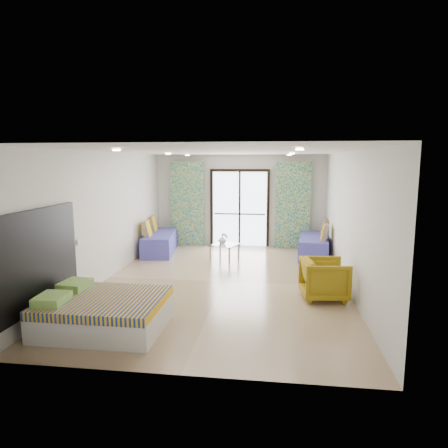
# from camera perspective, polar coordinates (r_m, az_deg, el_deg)

# --- Properties ---
(floor) EXTENTS (5.00, 7.50, 0.01)m
(floor) POSITION_cam_1_polar(r_m,az_deg,el_deg) (8.46, -0.14, -8.23)
(floor) COLOR #927557
(floor) RESTS_ON ground
(ceiling) EXTENTS (5.00, 7.50, 0.01)m
(ceiling) POSITION_cam_1_polar(r_m,az_deg,el_deg) (8.09, -0.15, 10.37)
(ceiling) COLOR silver
(ceiling) RESTS_ON ground
(wall_back) EXTENTS (5.00, 0.01, 2.70)m
(wall_back) POSITION_cam_1_polar(r_m,az_deg,el_deg) (11.87, 2.27, 3.37)
(wall_back) COLOR silver
(wall_back) RESTS_ON ground
(wall_front) EXTENTS (5.00, 0.01, 2.70)m
(wall_front) POSITION_cam_1_polar(r_m,az_deg,el_deg) (4.55, -6.48, -5.71)
(wall_front) COLOR silver
(wall_front) RESTS_ON ground
(wall_left) EXTENTS (0.01, 7.50, 2.70)m
(wall_left) POSITION_cam_1_polar(r_m,az_deg,el_deg) (8.85, -16.40, 1.12)
(wall_left) COLOR silver
(wall_left) RESTS_ON ground
(wall_right) EXTENTS (0.01, 7.50, 2.70)m
(wall_right) POSITION_cam_1_polar(r_m,az_deg,el_deg) (8.22, 17.39, 0.50)
(wall_right) COLOR silver
(wall_right) RESTS_ON ground
(balcony_door) EXTENTS (1.76, 0.08, 2.28)m
(balcony_door) POSITION_cam_1_polar(r_m,az_deg,el_deg) (11.85, 2.25, 2.91)
(balcony_door) COLOR black
(balcony_door) RESTS_ON floor
(balcony_rail) EXTENTS (1.52, 0.03, 0.04)m
(balcony_rail) POSITION_cam_1_polar(r_m,az_deg,el_deg) (11.90, 2.25, 1.44)
(balcony_rail) COLOR #595451
(balcony_rail) RESTS_ON balcony_door
(curtain_left) EXTENTS (1.00, 0.10, 2.50)m
(curtain_left) POSITION_cam_1_polar(r_m,az_deg,el_deg) (11.95, -5.25, 2.89)
(curtain_left) COLOR silver
(curtain_left) RESTS_ON floor
(curtain_right) EXTENTS (1.00, 0.10, 2.50)m
(curtain_right) POSITION_cam_1_polar(r_m,az_deg,el_deg) (11.66, 9.80, 2.65)
(curtain_right) COLOR silver
(curtain_right) RESTS_ON floor
(downlight_a) EXTENTS (0.12, 0.12, 0.02)m
(downlight_a) POSITION_cam_1_polar(r_m,az_deg,el_deg) (6.51, -15.11, 10.16)
(downlight_a) COLOR #FFE0B2
(downlight_a) RESTS_ON ceiling
(downlight_b) EXTENTS (0.12, 0.12, 0.02)m
(downlight_b) POSITION_cam_1_polar(r_m,az_deg,el_deg) (6.03, 10.75, 10.43)
(downlight_b) COLOR #FFE0B2
(downlight_b) RESTS_ON ceiling
(downlight_c) EXTENTS (0.12, 0.12, 0.02)m
(downlight_c) POSITION_cam_1_polar(r_m,az_deg,el_deg) (9.35, -7.98, 9.90)
(downlight_c) COLOR #FFE0B2
(downlight_c) RESTS_ON ceiling
(downlight_d) EXTENTS (0.12, 0.12, 0.02)m
(downlight_d) POSITION_cam_1_polar(r_m,az_deg,el_deg) (9.02, 9.70, 9.90)
(downlight_d) COLOR #FFE0B2
(downlight_d) RESTS_ON ceiling
(downlight_e) EXTENTS (0.12, 0.12, 0.02)m
(downlight_e) POSITION_cam_1_polar(r_m,az_deg,el_deg) (11.29, -5.24, 9.76)
(downlight_e) COLOR #FFE0B2
(downlight_e) RESTS_ON ceiling
(downlight_f) EXTENTS (0.12, 0.12, 0.02)m
(downlight_f) POSITION_cam_1_polar(r_m,az_deg,el_deg) (11.02, 9.32, 9.71)
(downlight_f) COLOR #FFE0B2
(downlight_f) RESTS_ON ceiling
(headboard) EXTENTS (0.06, 2.10, 1.50)m
(headboard) POSITION_cam_1_polar(r_m,az_deg,el_deg) (6.65, -24.96, -4.48)
(headboard) COLOR black
(headboard) RESTS_ON floor
(switch_plate) EXTENTS (0.02, 0.10, 0.10)m
(switch_plate) POSITION_cam_1_polar(r_m,az_deg,el_deg) (7.71, -20.07, -2.44)
(switch_plate) COLOR silver
(switch_plate) RESTS_ON wall_left
(bed) EXTENTS (1.76, 1.44, 0.61)m
(bed) POSITION_cam_1_polar(r_m,az_deg,el_deg) (6.41, -16.86, -11.93)
(bed) COLOR silver
(bed) RESTS_ON floor
(daybed_left) EXTENTS (1.02, 2.03, 0.96)m
(daybed_left) POSITION_cam_1_polar(r_m,az_deg,el_deg) (11.21, -9.22, -2.51)
(daybed_left) COLOR #4645A5
(daybed_left) RESTS_ON floor
(daybed_right) EXTENTS (0.94, 1.97, 0.94)m
(daybed_right) POSITION_cam_1_polar(r_m,az_deg,el_deg) (10.92, 12.83, -2.95)
(daybed_right) COLOR #4645A5
(daybed_right) RESTS_ON floor
(coffee_table) EXTENTS (0.79, 0.79, 0.71)m
(coffee_table) POSITION_cam_1_polar(r_m,az_deg,el_deg) (10.20, 0.08, -3.16)
(coffee_table) COLOR silver
(coffee_table) RESTS_ON floor
(vase) EXTENTS (0.26, 0.26, 0.20)m
(vase) POSITION_cam_1_polar(r_m,az_deg,el_deg) (10.25, -0.25, -2.27)
(vase) COLOR white
(vase) RESTS_ON coffee_table
(armchair) EXTENTS (0.83, 0.87, 0.81)m
(armchair) POSITION_cam_1_polar(r_m,az_deg,el_deg) (7.57, 14.15, -7.37)
(armchair) COLOR #9D7D14
(armchair) RESTS_ON floor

